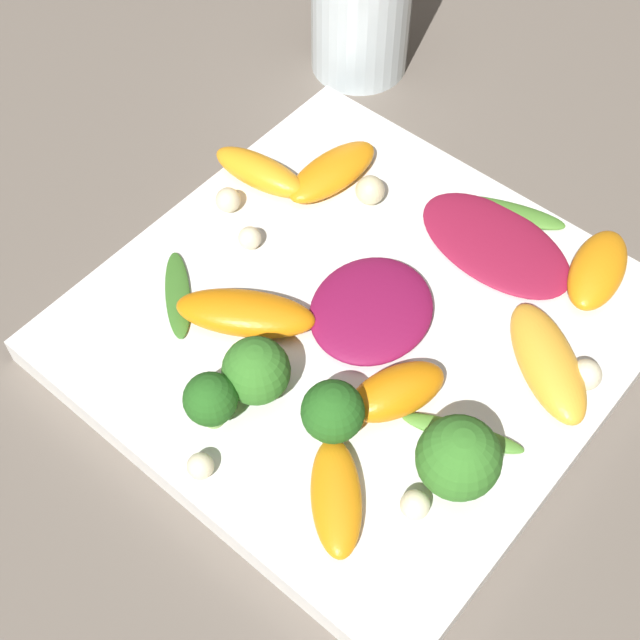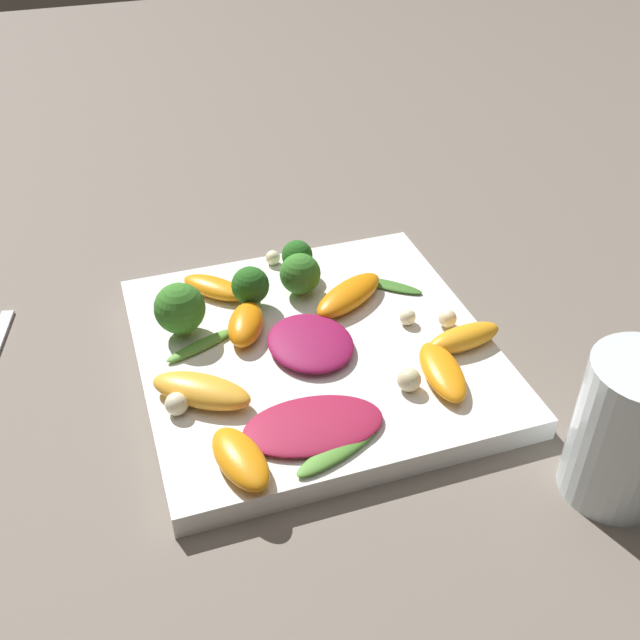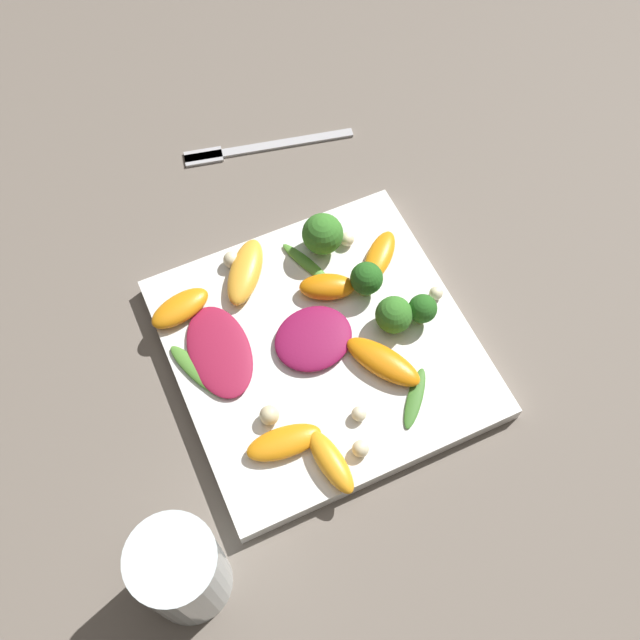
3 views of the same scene
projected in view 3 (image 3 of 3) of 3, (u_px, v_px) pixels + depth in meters
The scene contains 26 objects.
ground_plane at pixel (321, 352), 0.75m from camera, with size 2.40×2.40×0.00m, color #6B6056.
plate at pixel (321, 348), 0.74m from camera, with size 0.28×0.28×0.02m.
drinking_glass at pixel (181, 571), 0.59m from camera, with size 0.07×0.07×0.11m.
fork at pixel (250, 148), 0.86m from camera, with size 0.06×0.20×0.01m.
radicchio_leaf_0 at pixel (313, 338), 0.72m from camera, with size 0.08×0.09×0.01m.
radicchio_leaf_1 at pixel (219, 351), 0.72m from camera, with size 0.11×0.07×0.01m.
orange_segment_0 at pixel (245, 272), 0.75m from camera, with size 0.08×0.07×0.02m.
orange_segment_1 at pixel (383, 362), 0.71m from camera, with size 0.08×0.07×0.02m.
orange_segment_2 at pixel (180, 308), 0.74m from camera, with size 0.04×0.07×0.02m.
orange_segment_3 at pixel (331, 462), 0.66m from camera, with size 0.07×0.03×0.02m.
orange_segment_4 at pixel (284, 442), 0.67m from camera, with size 0.04×0.07×0.02m.
orange_segment_5 at pixel (327, 287), 0.75m from camera, with size 0.05×0.06×0.02m.
orange_segment_6 at pixel (380, 256), 0.77m from camera, with size 0.06×0.06×0.01m.
broccoli_floret_0 at pixel (423, 309), 0.72m from camera, with size 0.03×0.03×0.04m.
broccoli_floret_1 at pixel (367, 279), 0.74m from camera, with size 0.03×0.03×0.04m.
broccoli_floret_2 at pixel (323, 234), 0.76m from camera, with size 0.04×0.04×0.05m.
broccoli_floret_3 at pixel (394, 315), 0.72m from camera, with size 0.04×0.04×0.04m.
arugula_sprig_0 at pixel (196, 371), 0.71m from camera, with size 0.07×0.04×0.01m.
arugula_sprig_1 at pixel (415, 398), 0.70m from camera, with size 0.06×0.05×0.00m.
arugula_sprig_2 at pixel (306, 263), 0.77m from camera, with size 0.07×0.04×0.01m.
macadamia_nut_0 at pixel (361, 449), 0.67m from camera, with size 0.02×0.02×0.02m.
macadamia_nut_1 at pixel (438, 297), 0.74m from camera, with size 0.01×0.01×0.01m.
macadamia_nut_2 at pixel (232, 260), 0.76m from camera, with size 0.02×0.02×0.02m.
macadamia_nut_3 at pixel (358, 414), 0.69m from camera, with size 0.01×0.01×0.01m.
macadamia_nut_4 at pixel (347, 239), 0.78m from camera, with size 0.02×0.02×0.02m.
macadamia_nut_5 at pixel (269, 415), 0.68m from camera, with size 0.02×0.02×0.02m.
Camera 3 is at (-0.29, 0.13, 0.67)m, focal length 42.00 mm.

